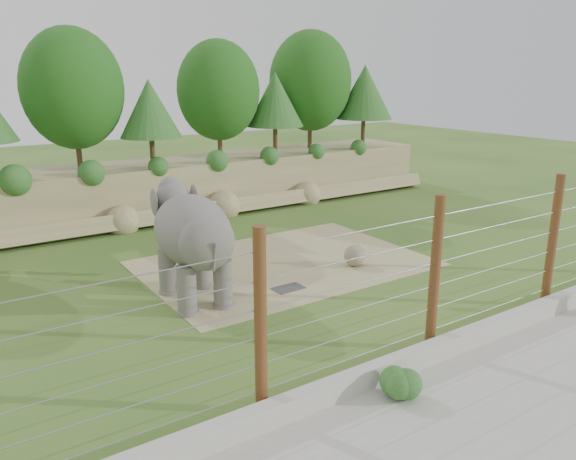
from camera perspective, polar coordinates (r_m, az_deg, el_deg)
ground at (r=18.07m, az=3.55°, el=-6.33°), size 90.00×90.00×0.00m
back_embankment at (r=28.24m, az=-11.28°, el=9.76°), size 30.00×5.52×8.77m
dirt_patch at (r=20.62m, az=-0.39°, el=-3.41°), size 10.00×7.00×0.02m
drain_grate at (r=18.27m, az=0.02°, el=-5.92°), size 1.00×0.60×0.03m
elephant at (r=17.12m, az=-9.62°, el=-1.67°), size 2.19×4.40×3.45m
stone_ball at (r=20.37m, az=6.77°, el=-2.60°), size 0.77×0.77×0.77m
retaining_wall at (r=14.68m, az=15.68°, el=-11.35°), size 26.00×0.35×0.50m
walkway at (r=13.77m, az=22.09°, el=-15.06°), size 26.00×4.00×0.01m
barrier_fence at (r=14.28m, az=14.69°, el=-4.38°), size 20.26×0.26×4.00m
walkway_shrub at (r=12.63m, az=11.44°, el=-15.14°), size 0.73×0.73×0.73m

